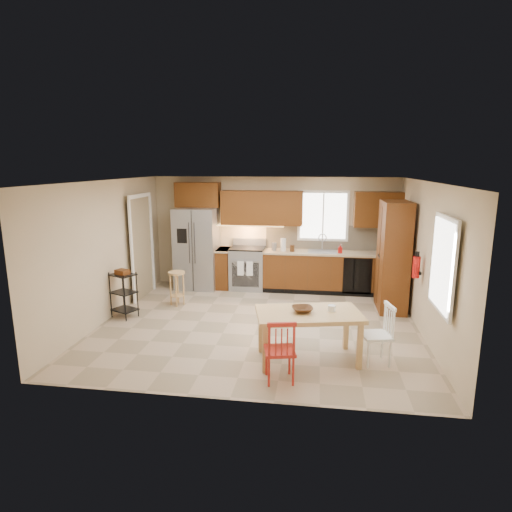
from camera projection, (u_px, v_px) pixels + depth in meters
The scene contains 33 objects.
floor at pixel (258, 324), 7.55m from camera, with size 5.50×5.50×0.00m, color tan.
ceiling at pixel (259, 181), 7.03m from camera, with size 5.50×5.00×0.02m, color silver.
wall_back at pixel (274, 233), 9.71m from camera, with size 5.50×0.02×2.50m, color #CCB793.
wall_front at pixel (228, 301), 4.87m from camera, with size 5.50×0.02×2.50m, color #CCB793.
wall_left at pixel (107, 251), 7.68m from camera, with size 0.02×5.00×2.50m, color #CCB793.
wall_right at pixel (427, 260), 6.90m from camera, with size 0.02×5.00×2.50m, color #CCB793.
refrigerator at pixel (197, 248), 9.66m from camera, with size 0.92×0.75×1.82m, color gray.
range_stove at pixel (248, 269), 9.65m from camera, with size 0.76×0.63×0.92m, color gray.
base_cabinet_narrow at pixel (224, 268), 9.74m from camera, with size 0.30×0.60×0.90m, color #582A10.
base_cabinet_run at pixel (330, 272), 9.41m from camera, with size 2.92×0.60×0.90m, color #582A10.
dishwasher at pixel (357, 276), 9.05m from camera, with size 0.60×0.02×0.78m, color black.
backsplash at pixel (331, 237), 9.53m from camera, with size 2.92×0.03×0.55m, color #C4B493.
upper_over_fridge at pixel (198, 195), 9.60m from camera, with size 1.00×0.35×0.55m, color #5A2F0F.
upper_left_block at pixel (262, 208), 9.45m from camera, with size 1.80×0.35×0.75m, color #5A2F0F.
upper_right_block at pixel (378, 210), 9.10m from camera, with size 1.00×0.35×0.75m, color #5A2F0F.
window_back at pixel (323, 216), 9.45m from camera, with size 1.12×0.04×1.12m, color white.
sink at pixel (322, 253), 9.35m from camera, with size 0.62×0.46×0.16m, color gray.
undercab_glow at pixel (248, 225), 9.55m from camera, with size 1.60×0.30×0.01m, color #FFBF66.
soap_bottle at pixel (340, 249), 9.17m from camera, with size 0.09×0.09×0.19m, color #A90E0B.
paper_towel at pixel (283, 245), 9.38m from camera, with size 0.12×0.12×0.28m, color white.
canister_steel at pixel (274, 247), 9.42m from camera, with size 0.11×0.11×0.18m, color gray.
canister_wood at pixel (292, 248), 9.34m from camera, with size 0.10×0.10×0.14m, color #502F15.
pantry at pixel (393, 256), 8.15m from camera, with size 0.50×0.95×2.10m, color #582A10.
fire_extinguisher at pixel (416, 267), 7.10m from camera, with size 0.12×0.12×0.36m, color #A90E0B.
window_right at pixel (443, 265), 5.76m from camera, with size 0.04×1.02×1.32m, color white.
doorway at pixel (141, 248), 8.97m from camera, with size 0.04×0.95×2.10m, color #8C7A59.
dining_table at pixel (308, 337), 6.12m from camera, with size 1.46×0.82×0.71m, color tan, non-canonical shape.
chair_red at pixel (280, 350), 5.52m from camera, with size 0.40×0.40×0.86m, color #AC241A, non-canonical shape.
chair_white at pixel (376, 334), 6.02m from camera, with size 0.40×0.40×0.86m, color white, non-canonical shape.
table_bowl at pixel (302, 312), 6.05m from camera, with size 0.30×0.30×0.07m, color #502F15.
table_jar at pixel (332, 310), 6.08m from camera, with size 0.10×0.10×0.12m, color white.
bar_stool at pixel (177, 288), 8.54m from camera, with size 0.33×0.33×0.69m, color tan, non-canonical shape.
utility_cart at pixel (124, 295), 7.84m from camera, with size 0.43×0.33×0.85m, color black, non-canonical shape.
Camera 1 is at (0.99, -7.06, 2.78)m, focal length 30.00 mm.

